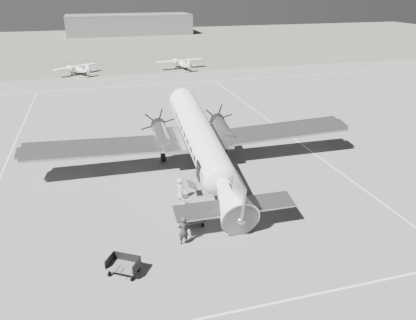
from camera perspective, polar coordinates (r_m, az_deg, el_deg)
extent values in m
plane|color=slate|center=(34.62, 0.95, -3.87)|extent=(260.00, 260.00, 0.00)
cube|color=silver|center=(23.87, 11.19, -18.77)|extent=(60.00, 0.15, 0.01)
cube|color=silver|center=(39.46, 17.89, -1.50)|extent=(0.15, 80.00, 0.01)
cube|color=silver|center=(43.47, -26.61, -0.61)|extent=(0.15, 60.00, 0.01)
cube|color=silver|center=(71.80, -8.40, 10.39)|extent=(90.00, 0.15, 0.01)
cube|color=#5E5B4F|center=(125.77, -12.06, 15.67)|extent=(260.00, 90.00, 0.01)
cube|color=slate|center=(150.65, -10.99, 18.10)|extent=(42.00, 14.00, 6.00)
cube|color=#535353|center=(150.40, -11.09, 19.35)|extent=(42.00, 14.00, 0.60)
imported|color=#2B2B2B|center=(27.10, -3.51, -9.89)|extent=(0.80, 0.58, 2.02)
imported|color=silver|center=(30.34, -3.07, -6.02)|extent=(0.82, 1.01, 1.96)
imported|color=#B3B4B1|center=(32.58, -3.93, -4.02)|extent=(0.67, 0.93, 1.78)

